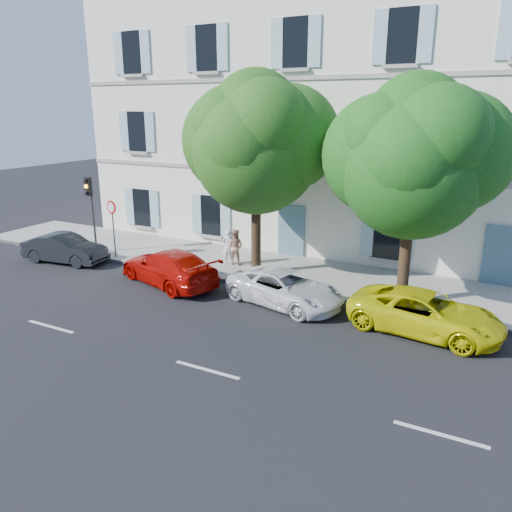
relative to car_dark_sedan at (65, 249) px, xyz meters
The scene contains 14 objects.
ground 11.15m from the car_dark_sedan, ahead, with size 90.00×90.00×0.00m, color black.
sidewalk 11.52m from the car_dark_sedan, 16.04° to the left, with size 36.00×4.50×0.15m, color #A09E96.
kerb 11.12m from the car_dark_sedan, ahead, with size 36.00×0.16×0.16m, color #9E998E.
building 15.19m from the car_dark_sedan, 38.92° to the left, with size 28.00×7.00×12.00m, color white.
car_dark_sedan is the anchor object (origin of this frame).
car_red_coupe 5.97m from the car_dark_sedan, ahead, with size 1.95×4.80×1.39m, color #B30C05.
car_white_coupe 10.98m from the car_dark_sedan, ahead, with size 2.03×4.40×1.22m, color white.
car_yellow_supercar 15.83m from the car_dark_sedan, ahead, with size 2.17×4.70×1.31m, color #DDDA09.
tree_left 10.01m from the car_dark_sedan, 14.78° to the left, with size 5.07×5.07×7.86m.
tree_right 15.44m from the car_dark_sedan, ahead, with size 4.87×4.87×7.50m.
traffic_light 2.57m from the car_dark_sedan, 76.07° to the left, with size 0.29×0.40×3.58m.
road_sign 2.62m from the car_dark_sedan, 35.12° to the left, with size 0.61×0.14×2.65m.
pedestrian_a 7.52m from the car_dark_sedan, 21.94° to the left, with size 0.57×0.37×1.56m, color white.
pedestrian_b 7.82m from the car_dark_sedan, 22.14° to the left, with size 0.76×0.60×1.57m, color tan.
Camera 1 is at (6.71, -14.05, 6.82)m, focal length 35.00 mm.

